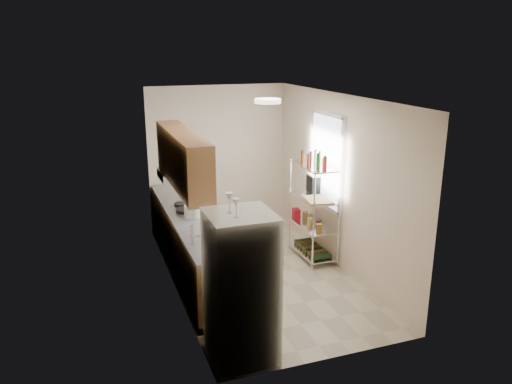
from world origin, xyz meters
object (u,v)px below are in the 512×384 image
Objects in this scene: rice_cooker at (192,211)px; cutting_board at (318,200)px; refrigerator at (241,287)px; frying_pan_large at (186,210)px; espresso_machine at (313,183)px.

cutting_board is at bearing -6.62° from rice_cooker.
refrigerator is 3.51× the size of cutting_board.
refrigerator reaches higher than rice_cooker.
refrigerator is 2.65m from cutting_board.
rice_cooker is 0.81× the size of frying_pan_large.
rice_cooker is 0.49× the size of cutting_board.
frying_pan_large is (-0.04, 0.28, -0.07)m from rice_cooker.
rice_cooker reaches higher than cutting_board.
rice_cooker is at bearing -172.40° from espresso_machine.
refrigerator reaches higher than espresso_machine.
refrigerator is at bearing -133.93° from cutting_board.
frying_pan_large is 1.10× the size of espresso_machine.
espresso_machine is (2.02, 2.45, 0.32)m from refrigerator.
rice_cooker is 0.89× the size of espresso_machine.
frying_pan_large is at bearing 179.97° from espresso_machine.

